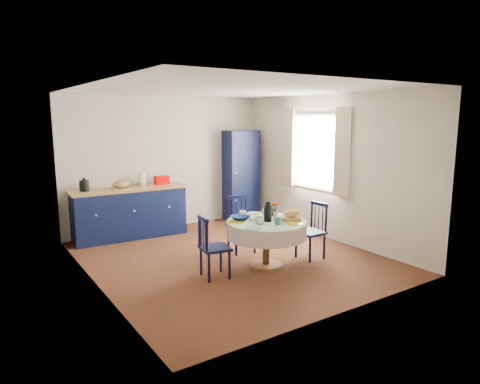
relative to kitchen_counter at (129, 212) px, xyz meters
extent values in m
plane|color=black|center=(0.88, -1.96, -0.46)|extent=(4.50, 4.50, 0.00)
plane|color=white|center=(0.88, -1.96, 2.04)|extent=(4.50, 4.50, 0.00)
cube|color=beige|center=(0.88, 0.29, 0.79)|extent=(4.00, 0.02, 2.50)
cube|color=beige|center=(-1.12, -1.96, 0.79)|extent=(0.02, 4.50, 2.50)
cube|color=beige|center=(2.88, -1.96, 0.79)|extent=(0.02, 4.50, 2.50)
plane|color=white|center=(2.88, -1.66, 1.04)|extent=(0.00, 1.20, 1.20)
cube|color=#F3EBCD|center=(2.80, -2.36, 1.09)|extent=(0.05, 0.34, 1.45)
cube|color=#F3EBCD|center=(2.80, -0.96, 1.09)|extent=(0.05, 0.34, 1.45)
cube|color=black|center=(0.00, 0.00, -0.03)|extent=(1.95, 0.66, 0.85)
cube|color=#A9744D|center=(0.00, 0.00, 0.41)|extent=(2.01, 0.70, 0.04)
cube|color=#A70100|center=(0.65, 0.00, 0.51)|extent=(0.27, 0.15, 0.16)
cube|color=#A9744D|center=(-0.15, -0.07, 0.44)|extent=(0.35, 0.25, 0.02)
ellipsoid|color=tan|center=(-0.15, -0.07, 0.52)|extent=(0.31, 0.20, 0.13)
cylinder|color=silver|center=(0.31, 0.10, 0.54)|extent=(0.12, 0.12, 0.22)
cube|color=black|center=(2.40, 0.04, 0.46)|extent=(0.68, 0.50, 1.84)
cylinder|color=white|center=(2.16, -0.20, 0.55)|extent=(0.04, 0.02, 0.04)
cylinder|color=white|center=(2.16, -0.20, 0.00)|extent=(0.04, 0.02, 0.04)
cylinder|color=brown|center=(1.08, -2.60, -0.43)|extent=(0.46, 0.46, 0.05)
cylinder|color=brown|center=(1.08, -2.60, -0.13)|extent=(0.10, 0.10, 0.61)
cylinder|color=brown|center=(1.08, -2.60, 0.19)|extent=(1.07, 1.07, 0.03)
cylinder|color=white|center=(1.08, -2.60, 0.10)|extent=(1.13, 1.13, 0.22)
cylinder|color=white|center=(1.08, -2.60, 0.21)|extent=(1.13, 1.13, 0.01)
cylinder|color=#A0C7D4|center=(0.69, -2.83, 0.22)|extent=(0.22, 0.22, 0.01)
cylinder|color=gold|center=(1.30, -2.95, 0.22)|extent=(0.22, 0.22, 0.01)
cylinder|color=navy|center=(1.56, -2.53, 0.22)|extent=(0.22, 0.22, 0.01)
cylinder|color=#97B374|center=(1.20, -2.13, 0.22)|extent=(0.22, 0.22, 0.01)
cylinder|color=gold|center=(0.68, -2.44, 0.22)|extent=(0.22, 0.22, 0.01)
cylinder|color=olive|center=(1.39, -2.76, 0.24)|extent=(0.28, 0.28, 0.05)
ellipsoid|color=tan|center=(1.39, -2.76, 0.32)|extent=(0.26, 0.16, 0.11)
cube|color=silver|center=(0.93, -2.50, 0.24)|extent=(0.10, 0.07, 0.04)
cylinder|color=black|center=(0.40, -2.70, -0.27)|extent=(0.03, 0.03, 0.38)
cylinder|color=black|center=(0.45, -2.40, -0.27)|extent=(0.03, 0.03, 0.38)
cylinder|color=black|center=(0.12, -2.65, -0.27)|extent=(0.03, 0.03, 0.38)
cylinder|color=black|center=(0.16, -2.35, -0.27)|extent=(0.03, 0.03, 0.38)
cube|color=black|center=(0.28, -2.52, -0.05)|extent=(0.41, 0.43, 0.04)
cylinder|color=black|center=(0.10, -2.65, 0.16)|extent=(0.03, 0.03, 0.43)
cylinder|color=black|center=(0.15, -2.35, 0.16)|extent=(0.03, 0.03, 0.43)
cube|color=black|center=(0.12, -2.50, 0.36)|extent=(0.09, 0.34, 0.05)
cylinder|color=black|center=(0.11, -2.58, 0.14)|extent=(0.02, 0.02, 0.36)
cylinder|color=black|center=(0.12, -2.50, 0.14)|extent=(0.02, 0.02, 0.36)
cylinder|color=black|center=(0.13, -2.42, 0.14)|extent=(0.02, 0.02, 0.36)
cylinder|color=black|center=(1.00, -1.93, -0.26)|extent=(0.03, 0.03, 0.40)
cylinder|color=black|center=(1.32, -1.98, -0.26)|extent=(0.03, 0.03, 0.40)
cylinder|color=black|center=(1.05, -1.64, -0.26)|extent=(0.03, 0.03, 0.40)
cylinder|color=black|center=(1.36, -1.68, -0.26)|extent=(0.03, 0.03, 0.40)
cube|color=black|center=(1.18, -1.81, -0.04)|extent=(0.45, 0.43, 0.04)
cylinder|color=black|center=(1.05, -1.62, 0.19)|extent=(0.03, 0.03, 0.45)
cylinder|color=black|center=(1.37, -1.67, 0.19)|extent=(0.03, 0.03, 0.45)
cube|color=black|center=(1.21, -1.64, 0.39)|extent=(0.36, 0.09, 0.06)
cylinder|color=black|center=(1.13, -1.63, 0.17)|extent=(0.02, 0.02, 0.38)
cylinder|color=black|center=(1.21, -1.64, 0.17)|extent=(0.02, 0.02, 0.38)
cylinder|color=black|center=(1.29, -1.65, 0.17)|extent=(0.02, 0.02, 0.38)
cylinder|color=black|center=(1.73, -2.49, -0.27)|extent=(0.03, 0.03, 0.39)
cylinder|color=black|center=(1.73, -2.80, -0.27)|extent=(0.03, 0.03, 0.39)
cylinder|color=black|center=(2.02, -2.49, -0.27)|extent=(0.03, 0.03, 0.39)
cylinder|color=black|center=(2.02, -2.80, -0.27)|extent=(0.03, 0.03, 0.39)
cube|color=black|center=(1.87, -2.65, -0.05)|extent=(0.36, 0.38, 0.04)
cylinder|color=black|center=(2.04, -2.49, 0.16)|extent=(0.03, 0.03, 0.43)
cylinder|color=black|center=(2.04, -2.80, 0.16)|extent=(0.03, 0.03, 0.43)
cube|color=black|center=(2.04, -2.64, 0.36)|extent=(0.04, 0.34, 0.05)
cylinder|color=black|center=(2.04, -2.56, 0.15)|extent=(0.02, 0.02, 0.36)
cylinder|color=black|center=(2.04, -2.64, 0.15)|extent=(0.02, 0.02, 0.36)
cylinder|color=black|center=(2.04, -2.73, 0.15)|extent=(0.02, 0.02, 0.36)
imported|color=silver|center=(0.89, -2.68, 0.27)|extent=(0.13, 0.13, 0.10)
imported|color=teal|center=(1.07, -2.85, 0.27)|extent=(0.10, 0.10, 0.10)
imported|color=black|center=(1.34, -2.41, 0.27)|extent=(0.12, 0.12, 0.10)
imported|color=silver|center=(0.94, -2.20, 0.26)|extent=(0.10, 0.10, 0.09)
imported|color=navy|center=(0.80, -2.35, 0.25)|extent=(0.26, 0.26, 0.06)
camera|label=1|loc=(-2.45, -7.25, 1.66)|focal=32.00mm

